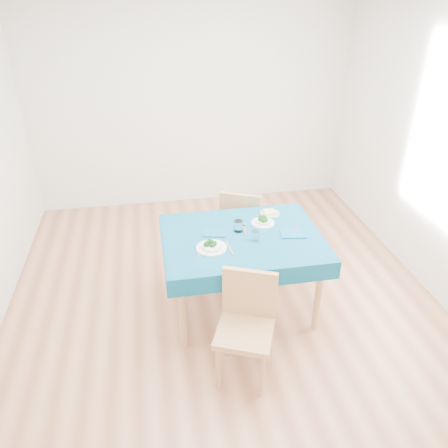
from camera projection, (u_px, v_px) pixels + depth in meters
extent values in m
cube|color=#955C3E|center=(224.00, 303.00, 4.14)|extent=(4.00, 4.50, 0.02)
cube|color=silver|center=(191.00, 101.00, 5.40)|extent=(4.00, 0.02, 2.70)
cube|color=silver|center=(338.00, 408.00, 1.55)|extent=(4.00, 0.02, 2.70)
cube|color=navy|center=(241.00, 273.00, 3.91)|extent=(1.36, 1.03, 0.76)
cube|color=#B08153|center=(245.00, 324.00, 3.14)|extent=(0.55, 0.57, 1.01)
cube|color=#B08153|center=(243.00, 216.00, 4.55)|extent=(0.56, 0.58, 1.03)
cube|color=silver|center=(199.00, 250.00, 3.52)|extent=(0.05, 0.19, 0.00)
cube|color=silver|center=(230.00, 248.00, 3.56)|extent=(0.04, 0.23, 0.00)
cube|color=silver|center=(245.00, 230.00, 3.82)|extent=(0.04, 0.17, 0.00)
cube|color=silver|center=(296.00, 229.00, 3.83)|extent=(0.07, 0.22, 0.00)
cube|color=#0E5576|center=(214.00, 233.00, 3.76)|extent=(0.21, 0.17, 0.01)
cube|color=#0E5576|center=(293.00, 234.00, 3.75)|extent=(0.23, 0.18, 0.01)
cylinder|color=white|center=(238.00, 226.00, 3.78)|extent=(0.08, 0.08, 0.10)
cylinder|color=white|center=(255.00, 236.00, 3.65)|extent=(0.07, 0.07, 0.09)
cylinder|color=#95C962|center=(270.00, 213.00, 4.08)|extent=(0.18, 0.18, 0.01)
cube|color=beige|center=(270.00, 212.00, 4.07)|extent=(0.11, 0.11, 0.02)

